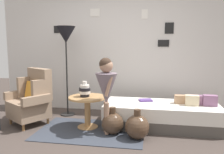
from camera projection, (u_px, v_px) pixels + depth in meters
name	position (u px, v px, depth m)	size (l,w,h in m)	color
ground_plane	(89.00, 150.00, 3.03)	(12.00, 12.00, 0.00)	#423833
gallery_wall	(113.00, 49.00, 4.76)	(4.80, 0.12, 2.60)	silver
rug	(91.00, 131.00, 3.69)	(1.69, 1.10, 0.01)	#333842
armchair	(32.00, 99.00, 4.02)	(0.90, 0.85, 0.97)	olive
daybed	(161.00, 115.00, 3.88)	(1.91, 0.82, 0.40)	#4C4742
pillow_head	(210.00, 101.00, 3.69)	(0.22, 0.12, 0.18)	gray
pillow_mid	(196.00, 100.00, 3.78)	(0.21, 0.12, 0.16)	gray
pillow_back	(192.00, 100.00, 3.73)	(0.21, 0.12, 0.17)	beige
pillow_extra	(180.00, 99.00, 3.86)	(0.17, 0.12, 0.14)	tan
side_table	(87.00, 105.00, 3.80)	(0.62, 0.62, 0.53)	tan
vase_striped	(85.00, 90.00, 3.77)	(0.19, 0.19, 0.26)	black
floor_lamp	(66.00, 39.00, 4.38)	(0.37, 0.37, 1.74)	black
person_child	(106.00, 85.00, 3.48)	(0.34, 0.34, 1.19)	#A37A60
book_on_daybed	(146.00, 100.00, 4.03)	(0.22, 0.16, 0.03)	#5D408D
demijohn_near	(113.00, 123.00, 3.55)	(0.34, 0.34, 0.43)	#473323
demijohn_far	(137.00, 127.00, 3.36)	(0.36, 0.36, 0.45)	#473323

